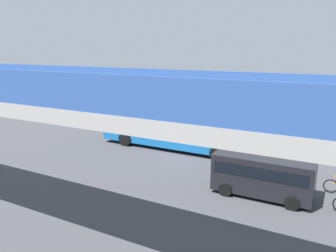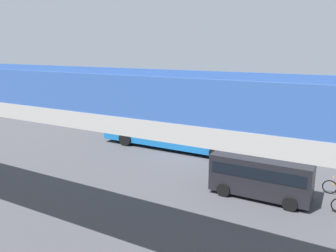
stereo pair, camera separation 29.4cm
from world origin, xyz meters
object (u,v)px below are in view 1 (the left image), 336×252
(city_bus, at_px, (176,123))
(traffic_sign, at_px, (236,121))
(pedestrian, at_px, (274,150))
(parked_van, at_px, (263,173))

(city_bus, distance_m, traffic_sign, 4.54)
(pedestrian, bearing_deg, traffic_sign, -38.21)
(city_bus, relative_size, pedestrian, 6.44)
(pedestrian, relative_size, traffic_sign, 0.64)
(pedestrian, height_order, traffic_sign, traffic_sign)
(pedestrian, bearing_deg, parked_van, 95.01)
(traffic_sign, bearing_deg, city_bus, 35.42)
(parked_van, bearing_deg, pedestrian, -84.99)
(parked_van, distance_m, traffic_sign, 8.62)
(city_bus, xyz_separation_m, parked_van, (-7.43, 5.11, -0.70))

